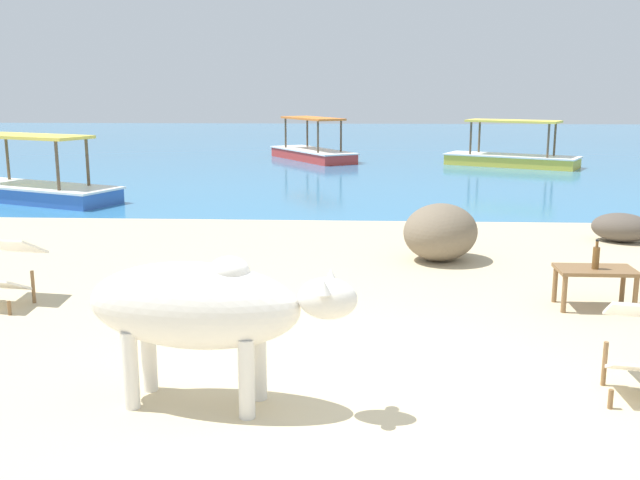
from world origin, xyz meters
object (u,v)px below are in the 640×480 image
object	(u,v)px
cow	(201,307)
boat_yellow	(511,156)
bottle	(596,257)
boat_red	(312,151)
deck_chair_near	(5,266)
boat_blue	(33,187)
low_bench_table	(595,275)

from	to	relation	value
cow	boat_yellow	world-z (taller)	boat_yellow
bottle	boat_yellow	size ratio (longest dim) A/B	0.08
bottle	boat_yellow	bearing A→B (deg)	81.84
boat_red	cow	bearing A→B (deg)	-30.25
cow	deck_chair_near	distance (m)	3.43
boat_yellow	deck_chair_near	bearing A→B (deg)	87.46
boat_blue	boat_red	distance (m)	9.81
low_bench_table	deck_chair_near	bearing A→B (deg)	-178.05
cow	low_bench_table	world-z (taller)	cow
deck_chair_near	boat_red	bearing A→B (deg)	-179.48
deck_chair_near	low_bench_table	bearing A→B (deg)	99.95
cow	deck_chair_near	bearing A→B (deg)	145.11
deck_chair_near	boat_yellow	size ratio (longest dim) A/B	0.22
low_bench_table	boat_red	xyz separation A→B (m)	(-3.77, 15.20, -0.09)
deck_chair_near	boat_yellow	bearing A→B (deg)	158.85
cow	low_bench_table	xyz separation A→B (m)	(3.43, 2.45, -0.36)
deck_chair_near	boat_blue	world-z (taller)	boat_blue
cow	boat_red	size ratio (longest dim) A/B	0.51
low_bench_table	deck_chair_near	xyz separation A→B (m)	(-5.95, -0.14, 0.04)
boat_blue	low_bench_table	bearing A→B (deg)	-14.69
low_bench_table	bottle	world-z (taller)	bottle
low_bench_table	boat_yellow	bearing A→B (deg)	82.47
boat_red	deck_chair_near	bearing A→B (deg)	-39.42
bottle	boat_blue	xyz separation A→B (m)	(-8.73, 6.76, -0.28)
low_bench_table	boat_blue	bearing A→B (deg)	142.97
bottle	boat_yellow	xyz separation A→B (m)	(1.96, 13.71, -0.28)
deck_chair_near	boat_yellow	world-z (taller)	boat_yellow
cow	boat_blue	size ratio (longest dim) A/B	0.50
low_bench_table	boat_red	size ratio (longest dim) A/B	0.20
low_bench_table	boat_red	world-z (taller)	boat_red
boat_yellow	boat_red	distance (m)	5.92
bottle	deck_chair_near	world-z (taller)	bottle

